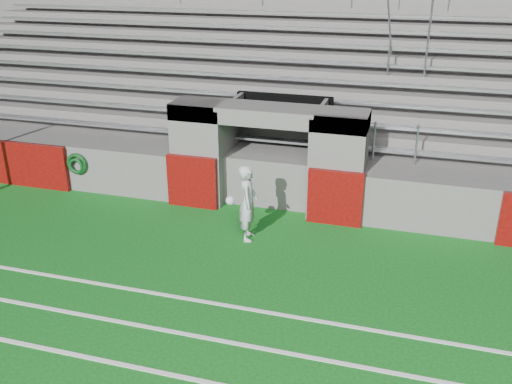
% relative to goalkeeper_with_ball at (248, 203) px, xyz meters
% --- Properties ---
extents(ground, '(90.00, 90.00, 0.00)m').
position_rel_goalkeeper_with_ball_xyz_m(ground, '(-0.05, -1.66, -0.88)').
color(ground, '#0E5515').
rests_on(ground, ground).
extents(stadium_structure, '(26.00, 8.48, 5.42)m').
position_rel_goalkeeper_with_ball_xyz_m(stadium_structure, '(-0.05, 6.31, 0.61)').
color(stadium_structure, '#575552').
rests_on(stadium_structure, ground).
extents(goalkeeper_with_ball, '(0.69, 0.73, 1.76)m').
position_rel_goalkeeper_with_ball_xyz_m(goalkeeper_with_ball, '(0.00, 0.00, 0.00)').
color(goalkeeper_with_ball, '#B2B8BC').
rests_on(goalkeeper_with_ball, ground).
extents(hose_coil, '(0.60, 0.15, 0.60)m').
position_rel_goalkeeper_with_ball_xyz_m(hose_coil, '(-5.13, 1.27, -0.08)').
color(hose_coil, '#0B3B12').
rests_on(hose_coil, ground).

